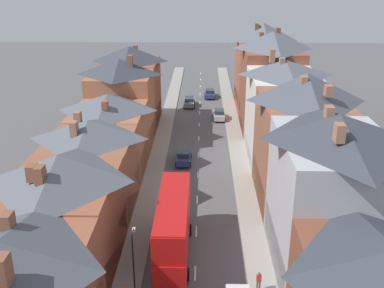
# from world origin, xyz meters

# --- Properties ---
(pavement_left) EXTENTS (2.20, 104.00, 0.14)m
(pavement_left) POSITION_xyz_m (-5.10, 38.00, 0.07)
(pavement_left) COLOR gray
(pavement_left) RESTS_ON ground
(pavement_right) EXTENTS (2.20, 104.00, 0.14)m
(pavement_right) POSITION_xyz_m (5.10, 38.00, 0.07)
(pavement_right) COLOR gray
(pavement_right) RESTS_ON ground
(centre_line_dashes) EXTENTS (0.14, 97.80, 0.01)m
(centre_line_dashes) POSITION_xyz_m (0.00, 36.00, 0.01)
(centre_line_dashes) COLOR silver
(centre_line_dashes) RESTS_ON ground
(terrace_row_left) EXTENTS (8.00, 66.54, 12.15)m
(terrace_row_left) POSITION_xyz_m (-10.18, 20.31, 5.18)
(terrace_row_left) COLOR brown
(terrace_row_left) RESTS_ON ground
(terrace_row_right) EXTENTS (8.00, 74.83, 14.31)m
(terrace_row_right) POSITION_xyz_m (10.19, 27.34, 6.34)
(terrace_row_right) COLOR brown
(terrace_row_right) RESTS_ON ground
(double_decker_bus_lead) EXTENTS (2.74, 10.80, 5.30)m
(double_decker_bus_lead) POSITION_xyz_m (-1.81, 14.17, 2.82)
(double_decker_bus_lead) COLOR red
(double_decker_bus_lead) RESTS_ON ground
(car_near_silver) EXTENTS (1.90, 4.37, 1.60)m
(car_near_silver) POSITION_xyz_m (1.80, 63.53, 0.81)
(car_near_silver) COLOR navy
(car_near_silver) RESTS_ON ground
(car_parked_left_a) EXTENTS (1.90, 4.38, 1.65)m
(car_parked_left_a) POSITION_xyz_m (-1.80, 33.51, 0.83)
(car_parked_left_a) COLOR navy
(car_parked_left_a) RESTS_ON ground
(car_mid_black) EXTENTS (1.90, 4.59, 1.63)m
(car_mid_black) POSITION_xyz_m (-1.80, 57.81, 0.82)
(car_mid_black) COLOR gray
(car_mid_black) RESTS_ON ground
(car_mid_white) EXTENTS (1.90, 3.89, 1.68)m
(car_mid_white) POSITION_xyz_m (3.10, 50.44, 0.84)
(car_mid_white) COLOR #B7BABF
(car_mid_white) RESTS_ON ground
(pedestrian_mid_left) EXTENTS (0.36, 0.22, 1.61)m
(pedestrian_mid_left) POSITION_xyz_m (4.68, 9.90, 1.03)
(pedestrian_mid_left) COLOR brown
(pedestrian_mid_left) RESTS_ON pavement_right
(street_lamp) EXTENTS (0.20, 1.12, 5.50)m
(street_lamp) POSITION_xyz_m (-4.25, 8.99, 3.24)
(street_lamp) COLOR black
(street_lamp) RESTS_ON ground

